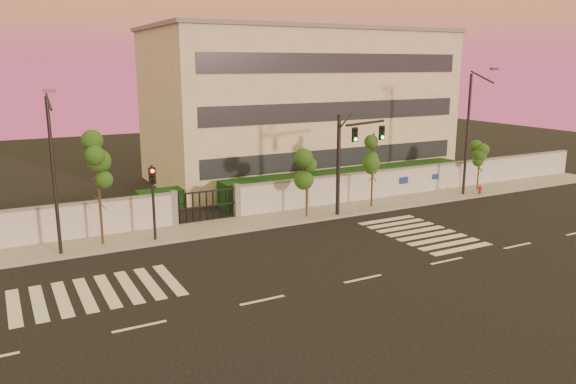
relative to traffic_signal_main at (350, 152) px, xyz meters
name	(u,v)px	position (x,y,z in m)	size (l,w,h in m)	color
ground	(363,279)	(-5.57, -9.42, -4.08)	(120.00, 120.00, 0.00)	black
sidewalk	(262,221)	(-5.57, 1.08, -4.00)	(60.00, 3.00, 0.15)	gray
perimeter_wall	(253,200)	(-5.46, 2.58, -3.01)	(60.00, 0.36, 2.20)	#B9BBC1
hedge_row	(251,193)	(-4.40, 5.32, -3.26)	(41.00, 4.25, 1.80)	black
institutional_building	(299,104)	(3.43, 12.57, 2.08)	(24.40, 12.40, 12.25)	#BDB9A0
road_markings	(292,259)	(-7.15, -5.66, -4.07)	(57.00, 7.62, 0.02)	silver
street_tree_c	(97,165)	(-14.99, 0.84, 0.29)	(1.60, 1.27, 5.94)	#382314
street_tree_d	(307,169)	(-2.75, 0.54, -0.90)	(1.51, 1.21, 4.31)	#382314
street_tree_e	(373,154)	(2.30, 0.65, -0.36)	(1.55, 1.23, 5.05)	#382314
street_tree_f	(480,157)	(12.49, 1.10, -1.41)	(1.36, 1.08, 3.62)	#382314
traffic_signal_main	(350,152)	(0.00, 0.00, 0.00)	(4.00, 1.44, 6.45)	black
traffic_signal_secondary	(153,194)	(-12.36, 0.26, -1.39)	(0.33, 0.33, 4.23)	black
streetlight_west	(53,169)	(-17.15, 0.06, 0.43)	(0.50, 2.01, 8.33)	black
streetlight_east	(470,128)	(10.41, 0.29, 0.89)	(0.55, 2.21, 9.20)	black
fire_hydrant	(480,191)	(11.54, -0.06, -3.69)	(0.29, 0.29, 0.77)	#B6200C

